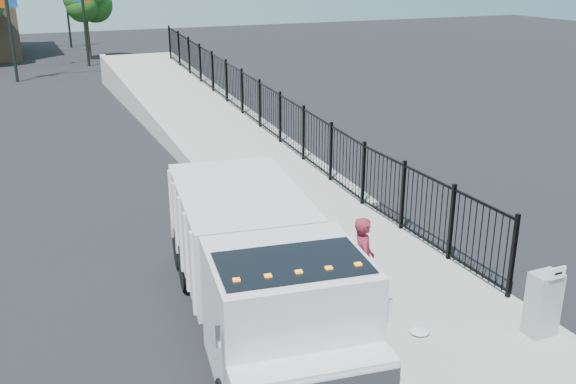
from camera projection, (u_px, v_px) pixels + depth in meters
name	position (u px, v px, depth m)	size (l,w,h in m)	color
ground	(312.00, 293.00, 13.73)	(120.00, 120.00, 0.00)	black
sidewalk	(443.00, 316.00, 12.72)	(3.55, 12.00, 0.12)	#9E998E
curb	(359.00, 336.00, 11.98)	(0.30, 12.00, 0.16)	#ADAAA3
ramp	(197.00, 123.00, 28.31)	(3.95, 24.00, 1.70)	#9E998E
iron_fence	(260.00, 119.00, 25.11)	(0.10, 28.00, 1.80)	black
truck	(259.00, 267.00, 11.65)	(3.42, 7.80, 2.58)	black
worker	(363.00, 261.00, 12.81)	(0.68, 0.44, 1.86)	maroon
utility_cabinet	(543.00, 304.00, 11.79)	(0.55, 0.40, 1.25)	gray
arrow_sign	(558.00, 273.00, 11.36)	(0.35, 0.04, 0.22)	white
debris	(419.00, 331.00, 11.99)	(0.38, 0.38, 0.10)	silver
light_pole_0	(13.00, 6.00, 36.87)	(3.77, 0.22, 8.00)	black
light_pole_1	(78.00, 0.00, 42.50)	(3.78, 0.22, 8.00)	black
tree_1	(84.00, 4.00, 45.87)	(2.35, 2.35, 5.17)	#382314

